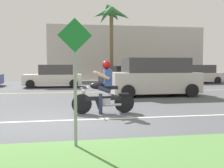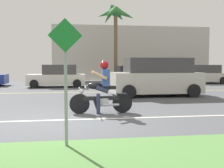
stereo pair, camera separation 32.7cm
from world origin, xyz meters
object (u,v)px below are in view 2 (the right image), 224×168
object	(u,v)px
motorcyclist	(102,91)
palm_tree_1	(116,18)
parked_car_2	(131,76)
parked_car_3	(201,75)
parked_car_1	(58,77)
suv_nearby	(156,77)
street_sign	(66,70)

from	to	relation	value
motorcyclist	palm_tree_1	world-z (taller)	palm_tree_1
parked_car_2	parked_car_3	size ratio (longest dim) A/B	0.93
parked_car_1	parked_car_2	distance (m)	5.75
motorcyclist	parked_car_3	xyz separation A→B (m)	(9.47, 12.40, -0.00)
suv_nearby	parked_car_2	distance (m)	7.67
suv_nearby	parked_car_2	world-z (taller)	suv_nearby
motorcyclist	palm_tree_1	xyz separation A→B (m)	(2.64, 13.80, 4.67)
parked_car_1	parked_car_2	world-z (taller)	parked_car_1
parked_car_1	suv_nearby	bearing A→B (deg)	-49.81
palm_tree_1	parked_car_2	bearing A→B (deg)	-59.53
parked_car_2	parked_car_3	world-z (taller)	parked_car_3
parked_car_1	street_sign	distance (m)	14.27
parked_car_1	palm_tree_1	xyz separation A→B (m)	(4.59, 3.16, 4.66)
suv_nearby	parked_car_2	bearing A→B (deg)	87.23
parked_car_2	street_sign	xyz separation A→B (m)	(-4.64, -15.77, 0.79)
motorcyclist	palm_tree_1	bearing A→B (deg)	79.17
motorcyclist	street_sign	distance (m)	3.81
parked_car_3	palm_tree_1	xyz separation A→B (m)	(-6.83, 1.40, 4.67)
street_sign	parked_car_3	bearing A→B (deg)	56.66
motorcyclist	street_sign	xyz separation A→B (m)	(-1.04, -3.58, 0.76)
parked_car_3	parked_car_1	bearing A→B (deg)	-171.23
parked_car_3	motorcyclist	bearing A→B (deg)	-127.36
parked_car_2	palm_tree_1	bearing A→B (deg)	120.47
parked_car_1	parked_car_3	size ratio (longest dim) A/B	0.88
parked_car_1	parked_car_3	xyz separation A→B (m)	(11.42, 1.76, -0.01)
suv_nearby	parked_car_3	xyz separation A→B (m)	(6.25, 7.88, -0.21)
motorcyclist	palm_tree_1	distance (m)	14.81
motorcyclist	parked_car_3	world-z (taller)	motorcyclist
suv_nearby	motorcyclist	bearing A→B (deg)	-125.42
suv_nearby	palm_tree_1	distance (m)	10.31
motorcyclist	parked_car_2	xyz separation A→B (m)	(3.59, 12.19, -0.04)
parked_car_1	palm_tree_1	world-z (taller)	palm_tree_1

